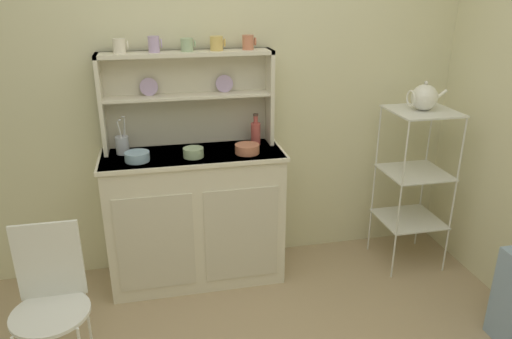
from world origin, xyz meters
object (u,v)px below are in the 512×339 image
hutch_shelf_unit (187,91)px  jam_bottle (256,132)px  bakers_rack (415,168)px  bowl_mixing_large (137,157)px  porcelain_teapot (424,97)px  wire_chair (50,294)px  cup_cream_0 (120,46)px  hutch_cabinet (196,216)px  utensil_jar (122,145)px

hutch_shelf_unit → jam_bottle: size_ratio=5.19×
hutch_shelf_unit → bakers_rack: hutch_shelf_unit is taller
bowl_mixing_large → porcelain_teapot: (1.81, -0.04, 0.28)m
wire_chair → porcelain_teapot: 2.43m
wire_chair → cup_cream_0: bearing=90.3°
hutch_cabinet → hutch_shelf_unit: bearing=90.0°
hutch_cabinet → bowl_mixing_large: bearing=-167.5°
wire_chair → utensil_jar: (0.34, 0.86, 0.44)m
hutch_shelf_unit → wire_chair: 1.42m
bakers_rack → wire_chair: bakers_rack is taller
hutch_cabinet → bowl_mixing_large: bowl_mixing_large is taller
hutch_cabinet → bowl_mixing_large: (-0.33, -0.07, 0.46)m
hutch_cabinet → jam_bottle: bearing=11.6°
bowl_mixing_large → porcelain_teapot: bearing=-1.1°
hutch_shelf_unit → porcelain_teapot: bearing=-10.4°
bakers_rack → utensil_jar: size_ratio=4.70×
utensil_jar → porcelain_teapot: size_ratio=0.92×
hutch_cabinet → jam_bottle: 0.67m
hutch_shelf_unit → utensil_jar: hutch_shelf_unit is taller
hutch_shelf_unit → bowl_mixing_large: size_ratio=7.30×
bowl_mixing_large → utensil_jar: size_ratio=0.61×
bowl_mixing_large → hutch_shelf_unit: bearing=35.4°
jam_bottle → hutch_cabinet: bearing=-168.4°
jam_bottle → utensil_jar: (-0.84, -0.01, -0.02)m
hutch_cabinet → cup_cream_0: cup_cream_0 is taller
hutch_shelf_unit → bowl_mixing_large: 0.52m
wire_chair → cup_cream_0: cup_cream_0 is taller
jam_bottle → cup_cream_0: bearing=177.4°
cup_cream_0 → hutch_cabinet: bearing=-17.8°
hutch_shelf_unit → wire_chair: hutch_shelf_unit is taller
bowl_mixing_large → jam_bottle: (0.75, 0.16, 0.05)m
hutch_cabinet → wire_chair: (-0.76, -0.79, 0.06)m
bowl_mixing_large → jam_bottle: bearing=12.0°
hutch_cabinet → utensil_jar: size_ratio=4.80×
bakers_rack → utensil_jar: utensil_jar is taller
hutch_shelf_unit → bakers_rack: bearing=-10.4°
hutch_cabinet → bakers_rack: 1.51m
bakers_rack → wire_chair: bearing=-163.2°
jam_bottle → wire_chair: bearing=-143.4°
bakers_rack → bowl_mixing_large: (-1.81, 0.04, 0.21)m
bowl_mixing_large → cup_cream_0: bearing=103.8°
bakers_rack → hutch_cabinet: bearing=175.8°
hutch_shelf_unit → porcelain_teapot: (1.48, -0.27, -0.05)m
bakers_rack → porcelain_teapot: size_ratio=4.32×
wire_chair → bowl_mixing_large: 0.92m
hutch_shelf_unit → bowl_mixing_large: hutch_shelf_unit is taller
jam_bottle → porcelain_teapot: porcelain_teapot is taller
hutch_shelf_unit → jam_bottle: hutch_shelf_unit is taller
bakers_rack → bowl_mixing_large: size_ratio=7.66×
jam_bottle → utensil_jar: 0.84m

